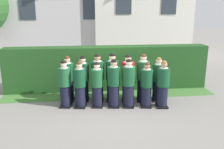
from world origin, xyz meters
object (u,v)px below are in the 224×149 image
object	(u,v)px
student_front_row_0	(65,85)
student_rear_row_0	(68,80)
student_front_row_1	(80,86)
student_front_row_4	(129,84)
student_front_row_5	(146,86)
student_rear_row_3	(112,78)
student_rear_row_2	(98,79)
student_in_red_blazer	(128,79)
student_front_row_6	(163,85)
student_rear_row_6	(158,80)
student_front_row_3	(114,84)
student_rear_row_5	(143,79)
student_rear_row_1	(83,80)
student_front_row_2	(97,86)

from	to	relation	value
student_front_row_0	student_rear_row_0	distance (m)	0.53
student_front_row_1	student_front_row_4	world-z (taller)	student_front_row_4
student_front_row_4	student_front_row_5	distance (m)	0.60
student_front_row_1	student_rear_row_3	xyz separation A→B (m)	(1.13, 0.46, 0.08)
student_front_row_4	student_front_row_5	size ratio (longest dim) A/B	1.07
student_rear_row_0	student_rear_row_2	distance (m)	1.05
student_front_row_4	student_front_row_5	bearing A→B (deg)	-7.20
student_in_red_blazer	student_front_row_6	bearing A→B (deg)	-31.68
student_rear_row_6	student_front_row_0	bearing A→B (deg)	-176.95
student_front_row_4	student_front_row_6	world-z (taller)	student_front_row_4
student_front_row_0	student_rear_row_6	world-z (taller)	student_front_row_0
student_front_row_5	student_in_red_blazer	size ratio (longest dim) A/B	0.91
student_front_row_0	student_front_row_4	xyz separation A→B (m)	(2.11, -0.24, 0.02)
student_front_row_1	student_front_row_3	bearing A→B (deg)	-4.37
student_front_row_1	student_front_row_5	xyz separation A→B (m)	(2.20, -0.22, -0.02)
student_front_row_3	student_rear_row_2	distance (m)	0.77
student_in_red_blazer	student_rear_row_6	distance (m)	1.07
student_front_row_0	student_front_row_1	size ratio (longest dim) A/B	1.02
student_rear_row_3	student_rear_row_5	bearing A→B (deg)	-6.31
student_front_row_3	student_front_row_4	xyz separation A→B (m)	(0.49, -0.06, 0.00)
student_front_row_6	student_rear_row_1	distance (m)	2.78
student_front_row_5	student_rear_row_6	distance (m)	0.72
student_front_row_6	student_rear_row_3	bearing A→B (deg)	154.36
student_front_row_5	student_rear_row_6	world-z (taller)	student_rear_row_6
student_front_row_1	student_in_red_blazer	world-z (taller)	student_in_red_blazer
student_front_row_4	student_rear_row_6	world-z (taller)	student_front_row_4
student_front_row_2	student_front_row_6	xyz separation A→B (m)	(2.16, -0.28, 0.03)
student_rear_row_2	student_in_red_blazer	size ratio (longest dim) A/B	1.01
student_front_row_2	student_rear_row_0	distance (m)	1.19
student_front_row_2	student_front_row_5	world-z (taller)	student_front_row_2
student_rear_row_1	student_rear_row_6	distance (m)	2.65
student_rear_row_0	student_rear_row_3	size ratio (longest dim) A/B	0.95
student_rear_row_3	student_in_red_blazer	distance (m)	0.55
student_in_red_blazer	student_front_row_4	bearing A→B (deg)	-97.17
student_rear_row_6	student_front_row_3	bearing A→B (deg)	-167.78
student_front_row_2	student_in_red_blazer	world-z (taller)	student_in_red_blazer
student_front_row_1	student_rear_row_2	distance (m)	0.80
student_front_row_5	student_rear_row_6	xyz separation A→B (m)	(0.53, 0.48, 0.03)
student_front_row_3	student_front_row_5	distance (m)	1.09
student_front_row_3	student_front_row_5	bearing A→B (deg)	-6.98
student_rear_row_0	student_front_row_3	bearing A→B (deg)	-24.57
student_rear_row_6	student_in_red_blazer	bearing A→B (deg)	175.47
student_front_row_2	student_front_row_5	bearing A→B (deg)	-6.65
student_front_row_4	student_rear_row_2	distance (m)	1.18
student_front_row_3	student_rear_row_6	bearing A→B (deg)	12.22
student_rear_row_6	student_rear_row_3	bearing A→B (deg)	172.97
student_rear_row_0	student_rear_row_1	distance (m)	0.53
student_front_row_0	student_rear_row_1	size ratio (longest dim) A/B	0.98
student_front_row_5	student_rear_row_1	xyz separation A→B (m)	(-2.10, 0.81, 0.05)
student_front_row_1	student_rear_row_5	distance (m)	2.24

